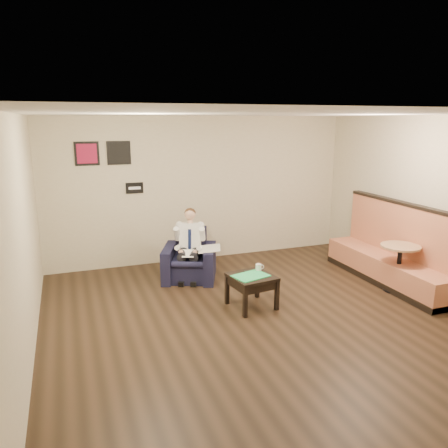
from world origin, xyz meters
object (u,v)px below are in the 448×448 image
object	(u,v)px
armchair	(189,255)
smartphone	(249,271)
side_table	(252,291)
green_folder	(251,276)
cafe_table	(399,268)
banquette	(390,244)
coffee_mug	(258,267)
seated_man	(188,248)

from	to	relation	value
armchair	smartphone	xyz separation A→B (m)	(0.57, -1.29, 0.07)
side_table	smartphone	xyz separation A→B (m)	(0.03, 0.18, 0.25)
green_folder	armchair	bearing A→B (deg)	108.78
green_folder	cafe_table	bearing A→B (deg)	-4.50
side_table	cafe_table	size ratio (longest dim) A/B	0.79
green_folder	banquette	bearing A→B (deg)	3.90
coffee_mug	smartphone	size ratio (longest dim) A/B	0.68
armchair	cafe_table	bearing A→B (deg)	-7.21
green_folder	coffee_mug	distance (m)	0.28
armchair	banquette	xyz separation A→B (m)	(3.15, -1.32, 0.25)
smartphone	side_table	bearing A→B (deg)	-97.35
seated_man	cafe_table	bearing A→B (deg)	-5.38
green_folder	side_table	bearing A→B (deg)	41.47
armchair	side_table	xyz separation A→B (m)	(0.54, -1.48, -0.18)
coffee_mug	green_folder	bearing A→B (deg)	-138.53
banquette	coffee_mug	bearing A→B (deg)	179.91
armchair	smartphone	distance (m)	1.42
seated_man	coffee_mug	size ratio (longest dim) A/B	11.20
green_folder	banquette	world-z (taller)	banquette
seated_man	green_folder	xyz separation A→B (m)	(0.55, -1.40, -0.08)
side_table	smartphone	bearing A→B (deg)	80.43
coffee_mug	cafe_table	xyz separation A→B (m)	(2.32, -0.38, -0.16)
side_table	coffee_mug	world-z (taller)	coffee_mug
armchair	seated_man	xyz separation A→B (m)	(-0.04, -0.10, 0.16)
seated_man	side_table	world-z (taller)	seated_man
smartphone	cafe_table	world-z (taller)	cafe_table
side_table	smartphone	distance (m)	0.31
armchair	coffee_mug	bearing A→B (deg)	-39.40
seated_man	side_table	size ratio (longest dim) A/B	1.93
green_folder	coffee_mug	world-z (taller)	coffee_mug
smartphone	banquette	world-z (taller)	banquette
seated_man	smartphone	distance (m)	1.34
armchair	green_folder	bearing A→B (deg)	-49.22
seated_man	armchair	bearing A→B (deg)	90.00
cafe_table	side_table	bearing A→B (deg)	174.85
coffee_mug	banquette	xyz separation A→B (m)	(2.43, -0.00, 0.13)
green_folder	cafe_table	world-z (taller)	cafe_table
side_table	cafe_table	world-z (taller)	cafe_table
seated_man	coffee_mug	xyz separation A→B (m)	(0.76, -1.21, -0.04)
seated_man	smartphone	world-z (taller)	seated_man
banquette	seated_man	bearing A→B (deg)	159.12
armchair	cafe_table	xyz separation A→B (m)	(3.04, -1.70, -0.04)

